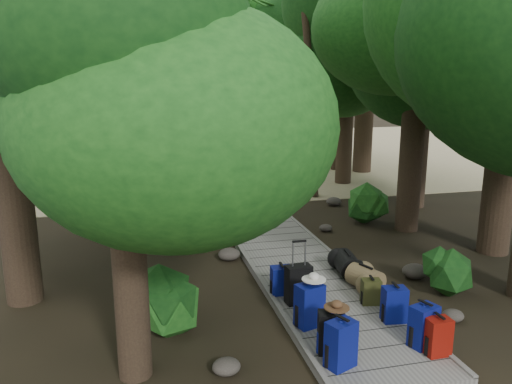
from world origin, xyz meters
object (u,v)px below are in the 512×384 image
object	(u,v)px
backpack_right_a	(438,335)
kayak	(137,173)
backpack_right_d	(371,290)
sun_lounger	(298,165)
backpack_right_c	(394,303)
lone_suitcase_on_sand	(234,175)
backpack_left_a	(341,342)
backpack_left_d	(281,279)
duffel_right_khaki	(365,278)
backpack_left_b	(331,330)
backpack_right_b	(424,324)
backpack_left_c	(310,303)
suitcase_on_boardwalk	(298,284)
duffel_right_black	(347,264)

from	to	relation	value
backpack_right_a	kayak	world-z (taller)	backpack_right_a
backpack_right_d	sun_lounger	size ratio (longest dim) A/B	0.26
backpack_right_c	lone_suitcase_on_sand	bearing A→B (deg)	98.88
backpack_left_a	backpack_left_d	size ratio (longest dim) A/B	1.29
duffel_right_khaki	backpack_right_d	bearing A→B (deg)	-127.61
backpack_left_b	backpack_right_b	world-z (taller)	backpack_right_b
backpack_left_c	suitcase_on_boardwalk	distance (m)	0.82
backpack_left_c	backpack_left_d	bearing A→B (deg)	77.44
backpack_left_b	kayak	bearing A→B (deg)	115.01
backpack_right_b	sun_lounger	size ratio (longest dim) A/B	0.37
duffel_right_khaki	kayak	distance (m)	13.08
backpack_right_d	sun_lounger	distance (m)	12.77
backpack_left_d	backpack_right_b	distance (m)	2.68
backpack_left_b	kayak	world-z (taller)	backpack_left_b
backpack_right_d	suitcase_on_boardwalk	bearing A→B (deg)	175.43
backpack_right_a	lone_suitcase_on_sand	xyz separation A→B (m)	(-0.40, 12.51, -0.05)
duffel_right_black	lone_suitcase_on_sand	xyz separation A→B (m)	(-0.35, 9.52, 0.02)
backpack_right_a	backpack_left_b	bearing A→B (deg)	162.99
backpack_left_a	lone_suitcase_on_sand	bearing A→B (deg)	62.45
duffel_right_khaki	kayak	world-z (taller)	duffel_right_khaki
backpack_left_c	backpack_left_d	size ratio (longest dim) A/B	1.35
suitcase_on_boardwalk	sun_lounger	bearing A→B (deg)	65.55
backpack_right_b	backpack_left_a	bearing A→B (deg)	170.49
backpack_right_c	kayak	size ratio (longest dim) A/B	0.20
backpack_right_c	lone_suitcase_on_sand	xyz separation A→B (m)	(-0.30, 11.46, -0.07)
backpack_left_a	suitcase_on_boardwalk	xyz separation A→B (m)	(0.07, 2.00, -0.02)
backpack_right_a	backpack_right_b	distance (m)	0.27
backpack_left_d	duffel_right_black	xyz separation A→B (m)	(1.51, 0.51, -0.06)
suitcase_on_boardwalk	sun_lounger	size ratio (longest dim) A/B	0.36
backpack_right_b	suitcase_on_boardwalk	world-z (taller)	backpack_right_b
backpack_left_c	backpack_right_c	distance (m)	1.38
duffel_right_black	sun_lounger	size ratio (longest dim) A/B	0.38
backpack_left_c	backpack_right_d	distance (m)	1.40
backpack_left_a	backpack_left_c	xyz separation A→B (m)	(-0.02, 1.18, 0.02)
backpack_right_b	duffel_right_black	xyz separation A→B (m)	(0.03, 2.74, -0.12)
backpack_left_a	duffel_right_black	xyz separation A→B (m)	(1.40, 2.94, -0.14)
kayak	backpack_right_a	bearing A→B (deg)	-76.62
backpack_right_c	duffel_right_khaki	distance (m)	1.26
backpack_right_d	kayak	size ratio (longest dim) A/B	0.15
backpack_left_b	backpack_left_d	distance (m)	2.08
backpack_left_d	duffel_right_khaki	bearing A→B (deg)	-3.73
duffel_right_black	suitcase_on_boardwalk	distance (m)	1.64
backpack_right_d	lone_suitcase_on_sand	xyz separation A→B (m)	(-0.23, 10.79, 0.01)
backpack_right_a	kayak	bearing A→B (deg)	103.81
backpack_left_d	backpack_right_d	bearing A→B (deg)	-25.91
backpack_left_c	backpack_right_d	bearing A→B (deg)	4.16
backpack_left_d	backpack_right_d	distance (m)	1.58
backpack_left_d	backpack_right_c	world-z (taller)	backpack_right_c
backpack_left_b	lone_suitcase_on_sand	distance (m)	12.14
backpack_right_a	backpack_left_d	bearing A→B (deg)	120.83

